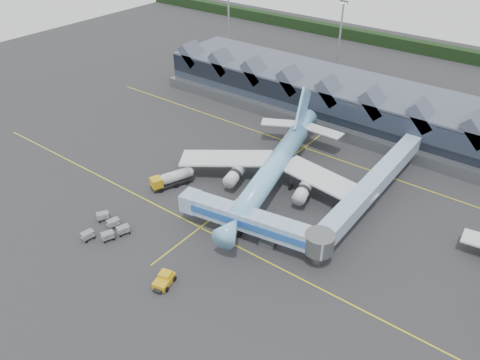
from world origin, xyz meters
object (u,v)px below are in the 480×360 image
Objects in this scene: fuel_truck at (173,178)px; pushback_tug at (164,280)px; jet_bridge at (262,225)px; main_airliner at (275,166)px.

pushback_tug is at bearing -26.41° from fuel_truck.
jet_bridge reaches higher than pushback_tug.
pushback_tug is (-6.40, -16.79, -3.02)m from jet_bridge.
jet_bridge is (8.06, -16.02, -0.60)m from main_airliner.
jet_bridge is 6.27× the size of pushback_tug.
pushback_tug is (17.75, -20.35, -0.90)m from fuel_truck.
pushback_tug is at bearing -100.71° from main_airliner.
fuel_truck is at bearing 162.19° from jet_bridge.
main_airliner is at bearing 107.27° from jet_bridge.
main_airliner reaches higher than jet_bridge.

